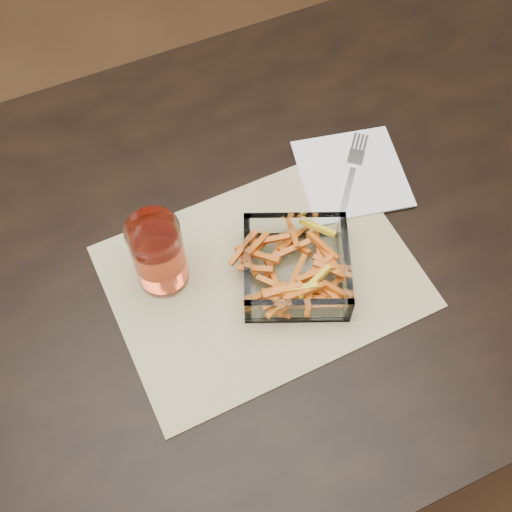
{
  "coord_description": "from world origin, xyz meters",
  "views": [
    {
      "loc": [
        -0.18,
        -0.47,
        1.62
      ],
      "look_at": [
        0.01,
        -0.04,
        0.78
      ],
      "focal_mm": 45.0,
      "sensor_mm": 36.0,
      "label": 1
    }
  ],
  "objects_px": {
    "tumbler": "(159,256)",
    "fork": "(352,173)",
    "glass_bowl": "(296,269)",
    "dining_table": "(239,272)"
  },
  "relations": [
    {
      "from": "tumbler",
      "to": "fork",
      "type": "relative_size",
      "value": 0.87
    },
    {
      "from": "tumbler",
      "to": "fork",
      "type": "height_order",
      "value": "tumbler"
    },
    {
      "from": "glass_bowl",
      "to": "tumbler",
      "type": "bearing_deg",
      "value": 155.58
    },
    {
      "from": "tumbler",
      "to": "dining_table",
      "type": "bearing_deg",
      "value": 1.7
    },
    {
      "from": "glass_bowl",
      "to": "dining_table",
      "type": "bearing_deg",
      "value": 123.58
    },
    {
      "from": "tumbler",
      "to": "fork",
      "type": "xyz_separation_m",
      "value": [
        0.35,
        0.05,
        -0.06
      ]
    },
    {
      "from": "dining_table",
      "to": "glass_bowl",
      "type": "height_order",
      "value": "glass_bowl"
    },
    {
      "from": "dining_table",
      "to": "fork",
      "type": "distance_m",
      "value": 0.25
    },
    {
      "from": "glass_bowl",
      "to": "tumbler",
      "type": "relative_size",
      "value": 1.5
    },
    {
      "from": "dining_table",
      "to": "glass_bowl",
      "type": "distance_m",
      "value": 0.15
    }
  ]
}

